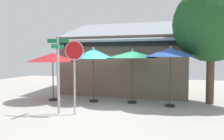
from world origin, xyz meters
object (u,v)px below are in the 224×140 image
(stop_sign, at_px, (74,64))
(patio_umbrella_crimson_left, at_px, (53,58))
(patio_umbrella_royal_blue_far_right, at_px, (171,53))
(patio_umbrella_teal_center, at_px, (93,54))
(street_sign_post, at_px, (58,67))
(patio_umbrella_forest_green_right, at_px, (132,55))
(shade_tree, at_px, (216,25))

(stop_sign, relative_size, patio_umbrella_crimson_left, 1.10)
(patio_umbrella_crimson_left, bearing_deg, patio_umbrella_royal_blue_far_right, 1.87)
(stop_sign, xyz_separation_m, patio_umbrella_crimson_left, (-2.31, 2.28, 0.22))
(stop_sign, bearing_deg, patio_umbrella_royal_blue_far_right, 35.45)
(patio_umbrella_teal_center, bearing_deg, street_sign_post, -99.89)
(stop_sign, height_order, patio_umbrella_forest_green_right, stop_sign)
(street_sign_post, bearing_deg, patio_umbrella_royal_blue_far_right, 31.60)
(stop_sign, xyz_separation_m, patio_umbrella_teal_center, (-0.20, 2.54, 0.39))
(stop_sign, relative_size, patio_umbrella_forest_green_right, 1.10)
(patio_umbrella_crimson_left, relative_size, patio_umbrella_teal_center, 0.96)
(patio_umbrella_royal_blue_far_right, bearing_deg, patio_umbrella_teal_center, 179.03)
(patio_umbrella_crimson_left, height_order, patio_umbrella_forest_green_right, patio_umbrella_forest_green_right)
(stop_sign, distance_m, patio_umbrella_royal_blue_far_right, 4.29)
(patio_umbrella_crimson_left, height_order, shade_tree, shade_tree)
(patio_umbrella_forest_green_right, xyz_separation_m, patio_umbrella_royal_blue_far_right, (1.78, -0.28, 0.08))
(street_sign_post, height_order, patio_umbrella_crimson_left, street_sign_post)
(street_sign_post, relative_size, patio_umbrella_forest_green_right, 1.14)
(patio_umbrella_teal_center, bearing_deg, stop_sign, -85.42)
(street_sign_post, distance_m, shade_tree, 7.39)
(shade_tree, bearing_deg, street_sign_post, -148.94)
(patio_umbrella_teal_center, xyz_separation_m, shade_tree, (5.67, 1.08, 1.34))
(stop_sign, bearing_deg, shade_tree, 33.51)
(patio_umbrella_royal_blue_far_right, bearing_deg, stop_sign, -144.55)
(stop_sign, relative_size, shade_tree, 0.51)
(patio_umbrella_royal_blue_far_right, distance_m, shade_tree, 2.64)
(shade_tree, bearing_deg, patio_umbrella_teal_center, -169.17)
(patio_umbrella_teal_center, relative_size, patio_umbrella_forest_green_right, 1.04)
(street_sign_post, relative_size, patio_umbrella_teal_center, 1.09)
(street_sign_post, height_order, patio_umbrella_royal_blue_far_right, street_sign_post)
(street_sign_post, height_order, patio_umbrella_teal_center, street_sign_post)
(patio_umbrella_crimson_left, xyz_separation_m, shade_tree, (7.78, 1.34, 1.51))
(stop_sign, bearing_deg, patio_umbrella_forest_green_right, 58.41)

